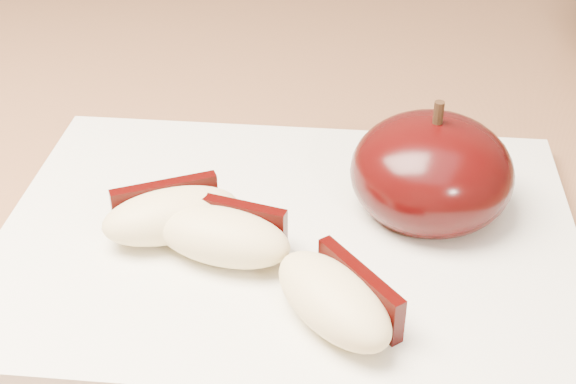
# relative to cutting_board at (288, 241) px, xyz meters

# --- Properties ---
(back_cabinet) EXTENTS (2.40, 0.62, 0.94)m
(back_cabinet) POSITION_rel_cutting_board_xyz_m (-0.08, 0.84, -0.44)
(back_cabinet) COLOR silver
(back_cabinet) RESTS_ON ground
(cutting_board) EXTENTS (0.32, 0.26, 0.01)m
(cutting_board) POSITION_rel_cutting_board_xyz_m (0.00, 0.00, 0.00)
(cutting_board) COLOR silver
(cutting_board) RESTS_ON island_counter
(apple_half) EXTENTS (0.10, 0.10, 0.07)m
(apple_half) POSITION_rel_cutting_board_xyz_m (0.07, 0.04, 0.03)
(apple_half) COLOR black
(apple_half) RESTS_ON cutting_board
(apple_wedge_a) EXTENTS (0.08, 0.07, 0.03)m
(apple_wedge_a) POSITION_rel_cutting_board_xyz_m (-0.06, -0.02, 0.02)
(apple_wedge_a) COLOR beige
(apple_wedge_a) RESTS_ON cutting_board
(apple_wedge_b) EXTENTS (0.07, 0.04, 0.03)m
(apple_wedge_b) POSITION_rel_cutting_board_xyz_m (-0.03, -0.03, 0.02)
(apple_wedge_b) COLOR beige
(apple_wedge_b) RESTS_ON cutting_board
(apple_wedge_c) EXTENTS (0.07, 0.07, 0.03)m
(apple_wedge_c) POSITION_rel_cutting_board_xyz_m (0.04, -0.06, 0.02)
(apple_wedge_c) COLOR beige
(apple_wedge_c) RESTS_ON cutting_board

